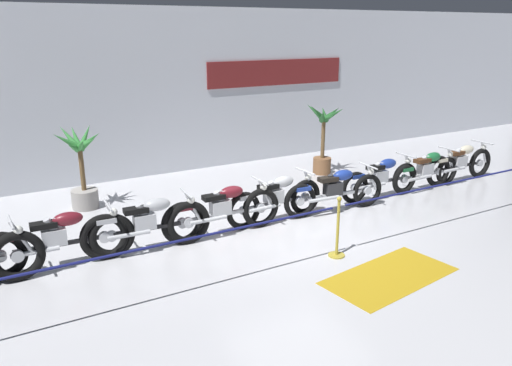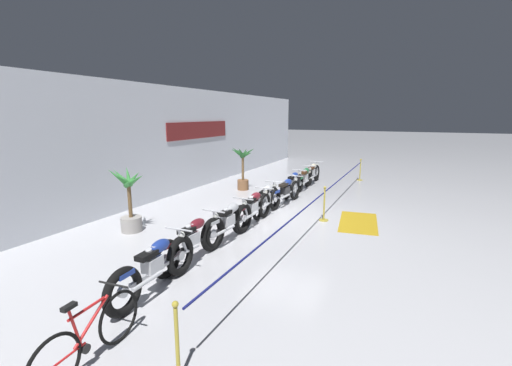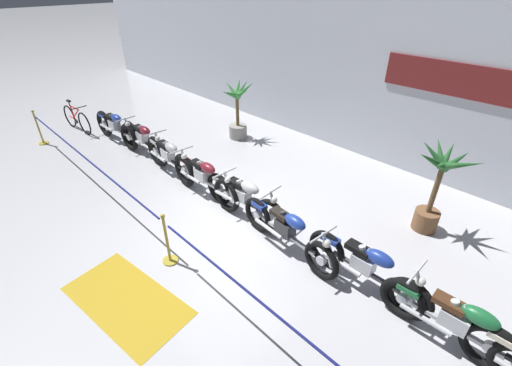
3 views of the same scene
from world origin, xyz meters
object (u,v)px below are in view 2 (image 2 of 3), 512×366
Objects in this scene: bicycle at (90,337)px; motorcycle_green_7 at (305,178)px; potted_palm_right_of_row at (243,167)px; motorcycle_silver_2 at (229,222)px; motorcycle_silver_4 at (266,199)px; motorcycle_maroon_1 at (193,241)px; stanchion_mid_left at (324,209)px; motorcycle_cream_8 at (312,173)px; stanchion_mid_right at (360,173)px; motorcycle_maroon_3 at (253,209)px; motorcycle_blue_6 at (293,184)px; motorcycle_blue_5 at (286,192)px; stanchion_far_left at (311,208)px; motorcycle_blue_0 at (155,267)px; potted_palm_left_of_row at (129,202)px; floor_banner at (358,222)px.

motorcycle_green_7 is at bearing 3.45° from bicycle.
motorcycle_green_7 is at bearing -60.32° from potted_palm_right_of_row.
motorcycle_silver_4 is at bearing 2.51° from motorcycle_silver_2.
stanchion_mid_left is at bearing -24.10° from motorcycle_maroon_1.
motorcycle_silver_2 is at bearing -179.11° from motorcycle_cream_8.
stanchion_mid_right is (1.78, -1.87, -0.12)m from motorcycle_cream_8.
motorcycle_cream_8 is at bearing 133.46° from stanchion_mid_right.
motorcycle_maroon_1 is at bearing 178.40° from motorcycle_maroon_3.
motorcycle_blue_6 is at bearing 2.24° from motorcycle_maroon_3.
stanchion_far_left is (-2.76, -1.69, 0.30)m from motorcycle_blue_5.
motorcycle_silver_2 is (2.79, 0.08, 0.00)m from motorcycle_blue_0.
motorcycle_cream_8 is 2.58m from stanchion_mid_right.
stanchion_far_left and stanchion_mid_right have the same top height.
motorcycle_silver_4 is 1.23× the size of potted_palm_left_of_row.
motorcycle_silver_2 is at bearing 146.81° from stanchion_mid_left.
stanchion_mid_right reaches higher than motorcycle_blue_5.
stanchion_far_left reaches higher than motorcycle_silver_2.
motorcycle_green_7 is at bearing -2.10° from motorcycle_blue_6.
floor_banner is (-3.88, -2.84, -0.45)m from motorcycle_green_7.
motorcycle_silver_4 is 0.97× the size of motorcycle_cream_8.
potted_palm_left_of_row is (-1.93, 2.78, 0.33)m from motorcycle_maroon_3.
potted_palm_right_of_row is at bearing 38.98° from motorcycle_silver_4.
motorcycle_maroon_3 is at bearing -174.78° from motorcycle_silver_4.
motorcycle_cream_8 is 0.16× the size of stanchion_far_left.
motorcycle_silver_4 is at bearing 0.43° from motorcycle_maroon_1.
motorcycle_green_7 is (2.86, 0.17, -0.02)m from motorcycle_blue_5.
motorcycle_blue_6 reaches higher than motorcycle_green_7.
motorcycle_blue_5 is 1.03× the size of motorcycle_cream_8.
motorcycle_blue_5 is 3.25m from stanchion_far_left.
potted_palm_left_of_row reaches higher than motorcycle_blue_0.
motorcycle_blue_0 is 9.61m from motorcycle_green_7.
stanchion_far_left reaches higher than motorcycle_blue_6.
potted_palm_right_of_row reaches higher than motorcycle_blue_0.
potted_palm_right_of_row reaches higher than motorcycle_cream_8.
motorcycle_blue_6 reaches higher than floor_banner.
motorcycle_maroon_1 is at bearing -179.36° from motorcycle_blue_6.
motorcycle_silver_2 is 1.02× the size of motorcycle_blue_6.
motorcycle_blue_0 is 1.38m from motorcycle_maroon_1.
bicycle is at bearing 170.81° from stanchion_mid_left.
bicycle is at bearing -176.81° from motorcycle_cream_8.
bicycle is 7.81m from floor_banner.
motorcycle_blue_6 is 1.40m from motorcycle_green_7.
stanchion_mid_right is (10.29, -4.54, -0.45)m from potted_palm_left_of_row.
potted_palm_left_of_row is (-0.50, 2.79, 0.33)m from motorcycle_silver_2.
motorcycle_maroon_1 is 4.49m from stanchion_mid_left.
floor_banner is at bearing -130.75° from motorcycle_blue_6.
motorcycle_maroon_3 is 3.40m from potted_palm_left_of_row.
potted_palm_right_of_row is (-2.51, 2.31, 0.50)m from motorcycle_cream_8.
floor_banner is at bearing -143.84° from motorcycle_green_7.
motorcycle_cream_8 is at bearing 1.04° from motorcycle_maroon_3.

